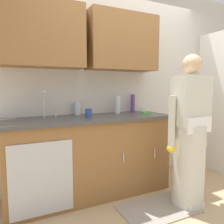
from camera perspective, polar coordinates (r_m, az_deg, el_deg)
name	(u,v)px	position (r m, az deg, el deg)	size (l,w,h in m)	color
ground_plane	(164,211)	(2.58, 13.14, -23.61)	(9.00, 9.00, 0.00)	tan
kitchen_wall_with_uppers	(111,73)	(3.02, -0.36, 10.03)	(4.80, 0.44, 2.70)	beige
counter_cabinet	(90,157)	(2.71, -5.72, -11.57)	(1.90, 0.62, 0.90)	brown
countertop	(90,118)	(2.60, -5.78, -1.65)	(1.96, 0.66, 0.04)	#474442
sink	(50,120)	(2.49, -15.70, -2.08)	(0.50, 0.36, 0.35)	#B7BABF
person_at_sink	(189,143)	(2.53, 19.29, -7.46)	(0.55, 0.34, 1.62)	white
floor_mat	(158,209)	(2.59, 11.79, -23.26)	(0.80, 0.50, 0.01)	gray
bottle_water_tall	(133,103)	(3.10, 5.36, 2.27)	(0.06, 0.06, 0.25)	#66388C
bottle_dish_liquid	(77,108)	(2.78, -8.93, 0.95)	(0.08, 0.08, 0.17)	silver
bottle_water_short	(117,105)	(2.92, 1.40, 1.90)	(0.08, 0.08, 0.23)	silver
cup_by_sink	(89,113)	(2.49, -6.06, -0.33)	(0.08, 0.08, 0.11)	#33478C
knife_on_counter	(4,119)	(2.62, -26.04, -1.71)	(0.24, 0.02, 0.01)	silver
sponge	(145,112)	(2.93, 8.61, -0.11)	(0.11, 0.07, 0.03)	#4CBF4C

